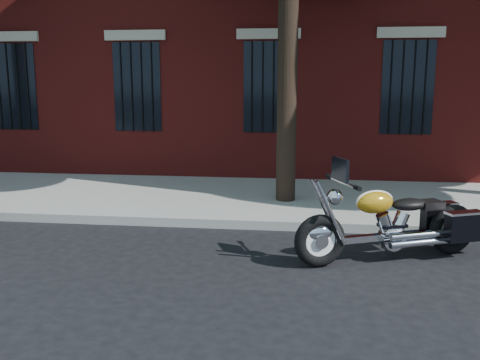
# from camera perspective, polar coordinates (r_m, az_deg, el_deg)

# --- Properties ---
(ground) EXTENTS (120.00, 120.00, 0.00)m
(ground) POSITION_cam_1_polar(r_m,az_deg,el_deg) (7.39, -0.02, -8.11)
(ground) COLOR black
(ground) RESTS_ON ground
(curb) EXTENTS (40.00, 0.16, 0.15)m
(curb) POSITION_cam_1_polar(r_m,az_deg,el_deg) (8.68, 1.12, -4.71)
(curb) COLOR gray
(curb) RESTS_ON ground
(sidewalk) EXTENTS (40.00, 3.60, 0.15)m
(sidewalk) POSITION_cam_1_polar(r_m,az_deg,el_deg) (10.50, 2.20, -1.99)
(sidewalk) COLOR gray
(sidewalk) RESTS_ON ground
(motorcycle) EXTENTS (2.73, 1.44, 1.41)m
(motorcycle) POSITION_cam_1_polar(r_m,az_deg,el_deg) (7.43, 16.55, -4.63)
(motorcycle) COLOR black
(motorcycle) RESTS_ON ground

